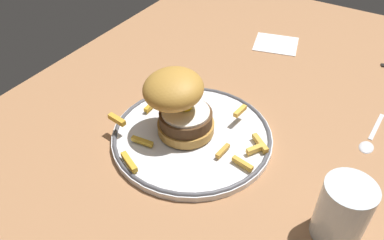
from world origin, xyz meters
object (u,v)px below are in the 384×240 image
Objects in this scene: dinner_plate at (192,135)px; napkin at (276,44)px; burger at (179,103)px; water_glass at (341,214)px; spoon at (369,141)px.

dinner_plate reaches higher than napkin.
dinner_plate is at bearing -82.50° from burger.
water_glass reaches higher than napkin.
water_glass reaches higher than spoon.
water_glass is 56.54cm from napkin.
spoon is at bearing -60.53° from dinner_plate.
napkin is (48.52, 28.73, -4.20)cm from water_glass.
napkin is (42.14, 0.17, -0.64)cm from dinner_plate.
burger is at bearing 79.03° from water_glass.
water_glass is 22.94cm from spoon.
dinner_plate is 2.18× the size of burger.
burger reaches higher than dinner_plate.
napkin is at bearing 48.04° from spoon.
burger is 1.03× the size of spoon.
burger is at bearing 176.75° from napkin.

